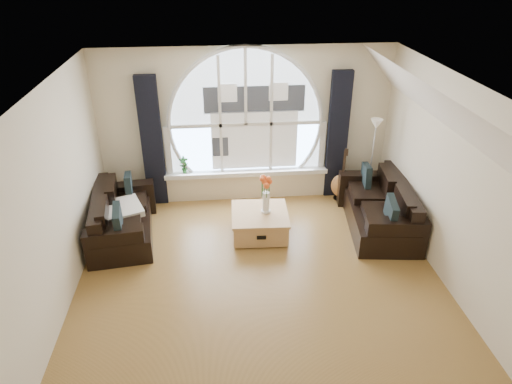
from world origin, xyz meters
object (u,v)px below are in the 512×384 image
object	(u,v)px
sofa_right	(379,206)
floor_lamp	(371,164)
coffee_chest	(260,222)
vase_flowers	(266,190)
potted_plant	(184,165)
sofa_left	(122,214)
guitar	(342,174)

from	to	relation	value
sofa_right	floor_lamp	size ratio (longest dim) A/B	1.11
coffee_chest	vase_flowers	bearing A→B (deg)	14.04
coffee_chest	potted_plant	xyz separation A→B (m)	(-1.21, 1.22, 0.49)
coffee_chest	potted_plant	bearing A→B (deg)	137.21
sofa_left	potted_plant	size ratio (longest dim) A/B	5.34
vase_flowers	potted_plant	bearing A→B (deg)	137.42
sofa_right	vase_flowers	distance (m)	1.87
sofa_right	coffee_chest	world-z (taller)	sofa_right
potted_plant	guitar	bearing A→B (deg)	-5.72
potted_plant	coffee_chest	bearing A→B (deg)	-45.28
sofa_right	coffee_chest	bearing A→B (deg)	-172.97
coffee_chest	vase_flowers	world-z (taller)	vase_flowers
sofa_left	sofa_right	world-z (taller)	sofa_right
vase_flowers	potted_plant	xyz separation A→B (m)	(-1.31, 1.20, -0.07)
floor_lamp	vase_flowers	bearing A→B (deg)	-158.83
guitar	potted_plant	world-z (taller)	guitar
sofa_left	potted_plant	distance (m)	1.46
coffee_chest	guitar	bearing A→B (deg)	33.69
sofa_right	guitar	distance (m)	1.02
sofa_right	coffee_chest	xyz separation A→B (m)	(-1.93, -0.01, -0.18)
vase_flowers	sofa_right	bearing A→B (deg)	-0.42
sofa_right	coffee_chest	distance (m)	1.93
guitar	coffee_chest	bearing A→B (deg)	-128.16
vase_flowers	guitar	bearing A→B (deg)	32.32
potted_plant	floor_lamp	bearing A→B (deg)	-8.37
sofa_left	guitar	distance (m)	3.79
floor_lamp	guitar	bearing A→B (deg)	155.75
sofa_left	guitar	bearing A→B (deg)	5.23
sofa_right	coffee_chest	size ratio (longest dim) A/B	2.02
sofa_left	sofa_right	size ratio (longest dim) A/B	0.93
guitar	potted_plant	size ratio (longest dim) A/B	3.40
sofa_left	coffee_chest	distance (m)	2.15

